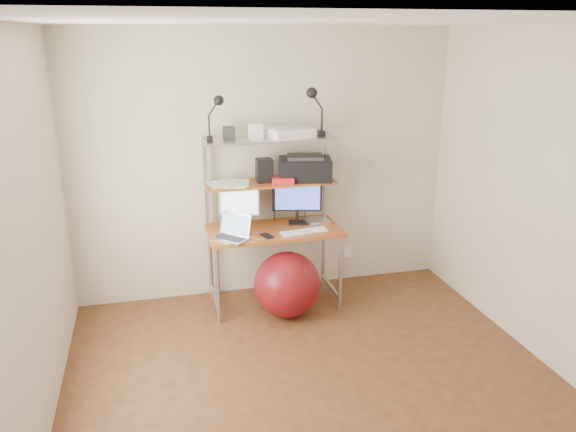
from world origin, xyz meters
name	(u,v)px	position (x,y,z in m)	size (l,w,h in m)	color
room	(323,227)	(0.00, 0.00, 1.25)	(3.60, 3.60, 3.60)	brown
computer_desk	(272,204)	(0.00, 1.50, 0.96)	(1.20, 0.60, 1.57)	#BB6B24
wall_outlet	(348,252)	(0.85, 1.79, 0.30)	(0.08, 0.01, 0.12)	white
monitor_silver	(239,204)	(-0.29, 1.58, 0.96)	(0.36, 0.18, 0.42)	#ACABB0
monitor_black	(297,199)	(0.25, 1.56, 0.97)	(0.45, 0.17, 0.46)	black
laptop	(233,233)	(-0.40, 1.30, 0.78)	(0.39, 0.39, 0.27)	silver
keyboard	(304,232)	(0.24, 1.29, 0.75)	(0.42, 0.12, 0.01)	white
mouse	(320,229)	(0.40, 1.30, 0.75)	(0.09, 0.06, 0.03)	white
mac_mini	(316,221)	(0.42, 1.51, 0.76)	(0.20, 0.20, 0.04)	silver
phone	(267,236)	(-0.10, 1.26, 0.75)	(0.07, 0.14, 0.01)	black
printer	(305,168)	(0.33, 1.58, 1.26)	(0.53, 0.42, 0.23)	black
nas_cube	(264,170)	(-0.05, 1.59, 1.26)	(0.14, 0.14, 0.21)	black
red_box	(283,180)	(0.10, 1.50, 1.18)	(0.20, 0.13, 0.05)	red
scanner	(290,132)	(0.18, 1.55, 1.60)	(0.43, 0.34, 0.10)	white
box_white	(256,132)	(-0.13, 1.56, 1.62)	(0.11, 0.09, 0.13)	white
box_grey	(229,133)	(-0.36, 1.62, 1.60)	(0.10, 0.10, 0.10)	#2F2F31
clip_lamp_left	(217,108)	(-0.47, 1.51, 1.84)	(0.16, 0.09, 0.39)	black
clip_lamp_right	(314,101)	(0.39, 1.51, 1.87)	(0.17, 0.10, 0.44)	black
exercise_ball	(287,285)	(0.06, 1.17, 0.30)	(0.60, 0.60, 0.60)	maroon
paper_stack	(231,183)	(-0.36, 1.56, 1.16)	(0.40, 0.39, 0.02)	white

